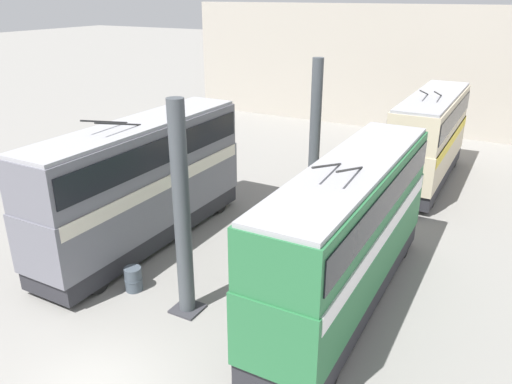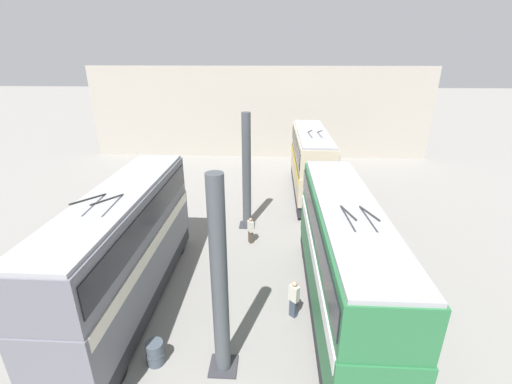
# 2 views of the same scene
# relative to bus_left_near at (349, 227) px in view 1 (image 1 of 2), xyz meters

# --- Properties ---
(depot_back_wall) EXTENTS (0.50, 36.00, 9.43)m
(depot_back_wall) POSITION_rel_bus_left_near_xyz_m (24.75, 4.56, 1.77)
(depot_back_wall) COLOR #A8A093
(depot_back_wall) RESTS_ON ground_plane
(support_column_near) EXTENTS (0.99, 0.99, 7.37)m
(support_column_near) POSITION_rel_bus_left_near_xyz_m (-3.09, 4.56, 0.62)
(support_column_near) COLOR #42474C
(support_column_near) RESTS_ON ground_plane
(support_column_far) EXTENTS (0.99, 0.99, 7.37)m
(support_column_far) POSITION_rel_bus_left_near_xyz_m (7.94, 4.56, 0.62)
(support_column_far) COLOR #42474C
(support_column_far) RESTS_ON ground_plane
(bus_left_near) EXTENTS (11.42, 2.54, 5.80)m
(bus_left_near) POSITION_rel_bus_left_near_xyz_m (0.00, 0.00, 0.00)
(bus_left_near) COLOR black
(bus_left_near) RESTS_ON ground_plane
(bus_left_far) EXTENTS (10.16, 2.54, 5.69)m
(bus_left_far) POSITION_rel_bus_left_near_xyz_m (13.69, 0.00, -0.07)
(bus_left_far) COLOR black
(bus_left_far) RESTS_ON ground_plane
(bus_right_near) EXTENTS (11.18, 2.54, 5.98)m
(bus_right_near) POSITION_rel_bus_left_near_xyz_m (0.23, 9.11, 0.10)
(bus_right_near) COLOR black
(bus_right_near) RESTS_ON ground_plane
(person_aisle_midway) EXTENTS (0.48, 0.41, 1.63)m
(person_aisle_midway) POSITION_rel_bus_left_near_xyz_m (5.77, 4.17, -2.09)
(person_aisle_midway) COLOR #473D33
(person_aisle_midway) RESTS_ON ground_plane
(person_by_left_row) EXTENTS (0.46, 0.47, 1.77)m
(person_by_left_row) POSITION_rel_bus_left_near_xyz_m (-0.35, 1.94, -2.00)
(person_by_left_row) COLOR #384251
(person_by_left_row) RESTS_ON ground_plane
(oil_drum) EXTENTS (0.66, 0.66, 0.92)m
(oil_drum) POSITION_rel_bus_left_near_xyz_m (-3.02, 7.03, -2.49)
(oil_drum) COLOR #424C56
(oil_drum) RESTS_ON ground_plane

